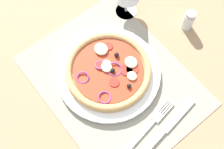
# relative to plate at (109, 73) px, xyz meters

# --- Properties ---
(ground_plane) EXTENTS (1.90, 1.40, 0.02)m
(ground_plane) POSITION_rel_plate_xyz_m (0.02, -0.00, -0.02)
(ground_plane) COLOR #9E7A56
(placemat) EXTENTS (0.46, 0.36, 0.00)m
(placemat) POSITION_rel_plate_xyz_m (0.02, -0.00, -0.01)
(placemat) COLOR gray
(placemat) RESTS_ON ground_plane
(plate) EXTENTS (0.28, 0.28, 0.01)m
(plate) POSITION_rel_plate_xyz_m (0.00, 0.00, 0.00)
(plate) COLOR white
(plate) RESTS_ON placemat
(pizza) EXTENTS (0.23, 0.23, 0.03)m
(pizza) POSITION_rel_plate_xyz_m (-0.00, 0.00, 0.02)
(pizza) COLOR tan
(pizza) RESTS_ON plate
(fork) EXTENTS (0.04, 0.18, 0.00)m
(fork) POSITION_rel_plate_xyz_m (0.18, -0.00, -0.01)
(fork) COLOR silver
(fork) RESTS_ON placemat
(knife) EXTENTS (0.04, 0.20, 0.01)m
(knife) POSITION_rel_plate_xyz_m (0.21, 0.03, -0.00)
(knife) COLOR silver
(knife) RESTS_ON placemat
(pepper_shaker) EXTENTS (0.03, 0.03, 0.07)m
(pepper_shaker) POSITION_rel_plate_xyz_m (0.02, 0.28, 0.02)
(pepper_shaker) COLOR silver
(pepper_shaker) RESTS_ON ground_plane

